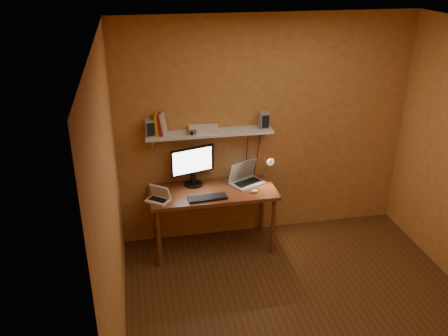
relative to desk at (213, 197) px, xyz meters
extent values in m
cube|color=#503214|center=(0.68, -1.28, -0.67)|extent=(3.40, 3.20, 0.02)
cube|color=silver|center=(0.68, -1.28, 1.95)|extent=(3.40, 3.20, 0.02)
cube|color=#C87F3D|center=(0.68, 0.33, 0.64)|extent=(3.40, 0.02, 2.60)
cube|color=#C87F3D|center=(0.68, -2.89, 0.64)|extent=(3.40, 0.02, 2.60)
cube|color=#C87F3D|center=(-1.03, -1.28, 0.64)|extent=(0.02, 3.20, 2.60)
cube|color=brown|center=(0.00, 0.00, 0.07)|extent=(1.40, 0.60, 0.04)
cylinder|color=brown|center=(-0.64, -0.24, -0.31)|extent=(0.05, 0.05, 0.71)
cylinder|color=brown|center=(0.64, -0.24, -0.31)|extent=(0.05, 0.05, 0.71)
cylinder|color=brown|center=(-0.64, 0.24, -0.31)|extent=(0.05, 0.05, 0.71)
cylinder|color=brown|center=(0.64, 0.24, -0.31)|extent=(0.05, 0.05, 0.71)
cube|color=silver|center=(0.00, 0.19, 0.70)|extent=(1.40, 0.25, 0.02)
cube|color=silver|center=(-0.62, 0.30, 0.60)|extent=(0.03, 0.03, 0.18)
cube|color=silver|center=(0.62, 0.30, 0.60)|extent=(0.03, 0.03, 0.18)
cylinder|color=black|center=(-0.19, 0.19, 0.09)|extent=(0.26, 0.26, 0.02)
cube|color=black|center=(-0.19, 0.19, 0.17)|extent=(0.06, 0.05, 0.15)
cube|color=black|center=(-0.19, 0.19, 0.39)|extent=(0.49, 0.16, 0.31)
cube|color=white|center=(-0.19, 0.17, 0.39)|extent=(0.45, 0.13, 0.27)
cube|color=gray|center=(0.42, 0.09, 0.10)|extent=(0.43, 0.38, 0.02)
cube|color=black|center=(0.42, 0.09, 0.11)|extent=(0.33, 0.26, 0.00)
cube|color=gray|center=(0.38, 0.17, 0.23)|extent=(0.36, 0.23, 0.24)
cube|color=#152941|center=(0.38, 0.17, 0.23)|extent=(0.31, 0.19, 0.21)
cube|color=white|center=(-0.62, -0.13, 0.10)|extent=(0.28, 0.27, 0.02)
cube|color=black|center=(-0.62, -0.13, 0.11)|extent=(0.21, 0.19, 0.00)
cube|color=white|center=(-0.59, -0.09, 0.18)|extent=(0.23, 0.20, 0.16)
cube|color=black|center=(-0.59, -0.09, 0.18)|extent=(0.20, 0.17, 0.13)
cube|color=black|center=(-0.09, -0.18, 0.10)|extent=(0.42, 0.16, 0.02)
ellipsoid|color=white|center=(0.44, -0.13, 0.10)|extent=(0.10, 0.07, 0.03)
cube|color=silver|center=(0.66, 0.24, 0.08)|extent=(0.05, 0.06, 0.08)
cylinder|color=silver|center=(0.66, 0.24, 0.23)|extent=(0.02, 0.02, 0.28)
cylinder|color=silver|center=(0.66, 0.16, 0.37)|extent=(0.01, 0.16, 0.01)
cone|color=silver|center=(0.66, 0.08, 0.37)|extent=(0.09, 0.09, 0.09)
sphere|color=#FFE0A5|center=(0.66, 0.06, 0.37)|extent=(0.04, 0.04, 0.04)
cube|color=gray|center=(-0.64, 0.18, 0.80)|extent=(0.12, 0.12, 0.18)
cube|color=gray|center=(0.61, 0.19, 0.80)|extent=(0.11, 0.11, 0.18)
cube|color=#C29410|center=(-0.56, 0.21, 0.83)|extent=(0.08, 0.16, 0.23)
cube|color=maroon|center=(-0.53, 0.21, 0.83)|extent=(0.09, 0.16, 0.23)
cube|color=beige|center=(-0.49, 0.21, 0.83)|extent=(0.09, 0.17, 0.23)
cube|color=silver|center=(-0.20, 0.12, 0.74)|extent=(0.10, 0.04, 0.06)
cylinder|color=black|center=(-0.20, 0.10, 0.74)|extent=(0.04, 0.02, 0.04)
cube|color=white|center=(-0.06, 0.20, 0.74)|extent=(0.34, 0.24, 0.05)
camera|label=1|loc=(-0.77, -4.61, 2.50)|focal=38.00mm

